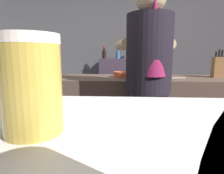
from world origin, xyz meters
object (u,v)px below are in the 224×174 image
at_px(knife_block, 218,67).
at_px(bottle_olive_oil, 118,54).
at_px(pint_glass_far, 32,85).
at_px(bottle_vinegar, 104,54).
at_px(bartender, 149,81).
at_px(mixing_bowl, 123,74).
at_px(mini_fridge, 6,90).
at_px(chefs_knife, 172,78).
at_px(bottle_hot_sauce, 138,53).

bearing_deg(knife_block, bottle_olive_oil, 129.14).
xyz_separation_m(pint_glass_far, bottle_vinegar, (-0.21, 2.94, 0.06)).
distance_m(bartender, bottle_vinegar, 1.84).
height_order(knife_block, mixing_bowl, knife_block).
xyz_separation_m(mini_fridge, bartender, (2.17, -1.58, 0.39)).
height_order(chefs_knife, pint_glass_far, pint_glass_far).
xyz_separation_m(pint_glass_far, bottle_olive_oil, (0.02, 2.94, 0.05)).
distance_m(mixing_bowl, pint_glass_far, 1.65).
height_order(chefs_knife, bottle_olive_oil, bottle_olive_oil).
relative_size(mixing_bowl, chefs_knife, 0.84).
bearing_deg(mixing_bowl, knife_block, 2.52).
xyz_separation_m(mini_fridge, chefs_knife, (2.44, -1.17, 0.37)).
relative_size(mixing_bowl, pint_glass_far, 1.52).
bearing_deg(pint_glass_far, mixing_bowl, 85.84).
bearing_deg(knife_block, bartender, -146.06).
xyz_separation_m(mixing_bowl, pint_glass_far, (-0.12, -1.64, 0.15)).
relative_size(bartender, bottle_hot_sauce, 6.70).
bearing_deg(mixing_bowl, pint_glass_far, -94.16).
xyz_separation_m(knife_block, pint_glass_far, (-1.04, -1.68, 0.07)).
bearing_deg(mixing_bowl, bottle_olive_oil, 94.37).
height_order(mixing_bowl, chefs_knife, mixing_bowl).
bearing_deg(pint_glass_far, bottle_hot_sauce, 83.38).
distance_m(mixing_bowl, bottle_vinegar, 1.36).
bearing_deg(knife_block, bottle_vinegar, 134.74).
height_order(knife_block, pint_glass_far, knife_block).
bearing_deg(knife_block, pint_glass_far, -121.86).
bearing_deg(bottle_hot_sauce, bottle_vinegar, -173.58).
bearing_deg(bottle_olive_oil, knife_block, -50.86).
distance_m(bottle_hot_sauce, bottle_vinegar, 0.56).
height_order(mixing_bowl, bottle_vinegar, bottle_vinegar).
xyz_separation_m(mini_fridge, bottle_vinegar, (1.65, 0.18, 0.60)).
height_order(bartender, bottle_vinegar, bartender).
relative_size(knife_block, chefs_knife, 1.13).
relative_size(knife_block, pint_glass_far, 2.03).
bearing_deg(knife_block, bottle_hot_sauce, 117.70).
bearing_deg(knife_block, mixing_bowl, -177.48).
relative_size(pint_glass_far, bottle_olive_oil, 0.76).
height_order(mini_fridge, mixing_bowl, mini_fridge).
xyz_separation_m(mixing_bowl, bottle_olive_oil, (-0.10, 1.30, 0.20)).
height_order(mini_fridge, bottle_olive_oil, bottle_olive_oil).
xyz_separation_m(mixing_bowl, bottle_hot_sauce, (0.23, 1.37, 0.23)).
bearing_deg(bottle_hot_sauce, chefs_knife, -80.40).
bearing_deg(bottle_vinegar, mixing_bowl, -75.94).
relative_size(knife_block, bottle_olive_oil, 1.54).
distance_m(bartender, chefs_knife, 0.49).
relative_size(knife_block, mixing_bowl, 1.34).
bearing_deg(pint_glass_far, knife_block, 58.14).
bearing_deg(bartender, pint_glass_far, 154.55).
xyz_separation_m(chefs_knife, bottle_hot_sauce, (-0.24, 1.41, 0.25)).
relative_size(mini_fridge, bartender, 0.69).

